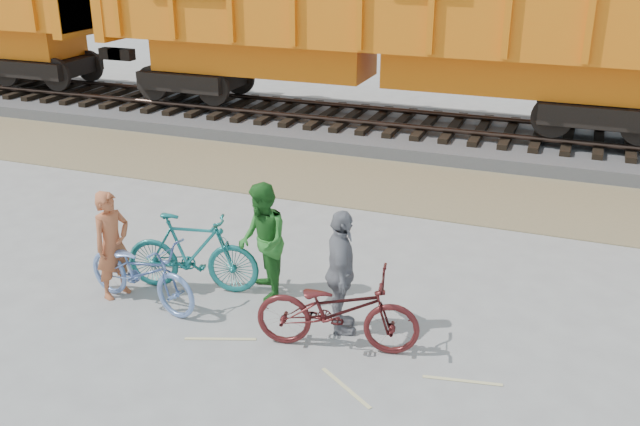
# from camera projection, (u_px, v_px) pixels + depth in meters

# --- Properties ---
(ground) EXTENTS (120.00, 120.00, 0.00)m
(ground) POSITION_uv_depth(u_px,v_px,m) (318.00, 323.00, 9.29)
(ground) COLOR #9E9E99
(ground) RESTS_ON ground
(gravel_strip) EXTENTS (120.00, 3.00, 0.02)m
(gravel_strip) POSITION_uv_depth(u_px,v_px,m) (418.00, 188.00, 14.05)
(gravel_strip) COLOR #94805C
(gravel_strip) RESTS_ON ground
(ballast_bed) EXTENTS (120.00, 4.00, 0.30)m
(ballast_bed) POSITION_uv_depth(u_px,v_px,m) (453.00, 136.00, 17.03)
(ballast_bed) COLOR slate
(ballast_bed) RESTS_ON ground
(track) EXTENTS (120.00, 2.60, 0.24)m
(track) POSITION_uv_depth(u_px,v_px,m) (454.00, 123.00, 16.91)
(track) COLOR black
(track) RESTS_ON ballast_bed
(hopper_car_center) EXTENTS (14.00, 3.13, 4.65)m
(hopper_car_center) POSITION_uv_depth(u_px,v_px,m) (380.00, 10.00, 16.59)
(hopper_car_center) COLOR black
(hopper_car_center) RESTS_ON track
(bicycle_blue) EXTENTS (1.98, 1.02, 0.99)m
(bicycle_blue) POSITION_uv_depth(u_px,v_px,m) (141.00, 271.00, 9.58)
(bicycle_blue) COLOR #6C8BC8
(bicycle_blue) RESTS_ON ground
(bicycle_teal) EXTENTS (1.97, 0.91, 1.14)m
(bicycle_teal) POSITION_uv_depth(u_px,v_px,m) (192.00, 253.00, 9.95)
(bicycle_teal) COLOR #1C706E
(bicycle_teal) RESTS_ON ground
(bicycle_maroon) EXTENTS (2.09, 1.06, 1.05)m
(bicycle_maroon) POSITION_uv_depth(u_px,v_px,m) (337.00, 310.00, 8.57)
(bicycle_maroon) COLOR #4F1818
(bicycle_maroon) RESTS_ON ground
(person_solo) EXTENTS (0.52, 0.64, 1.54)m
(person_solo) POSITION_uv_depth(u_px,v_px,m) (112.00, 245.00, 9.73)
(person_solo) COLOR #B35D37
(person_solo) RESTS_ON ground
(person_man) EXTENTS (0.97, 1.01, 1.64)m
(person_man) POSITION_uv_depth(u_px,v_px,m) (263.00, 241.00, 9.70)
(person_man) COLOR #287026
(person_man) RESTS_ON ground
(person_woman) EXTENTS (0.74, 1.04, 1.64)m
(person_woman) POSITION_uv_depth(u_px,v_px,m) (341.00, 273.00, 8.83)
(person_woman) COLOR gray
(person_woman) RESTS_ON ground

